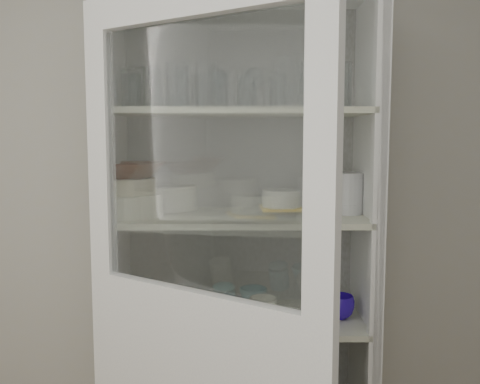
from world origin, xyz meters
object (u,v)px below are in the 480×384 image
at_px(goblet_2, 255,87).
at_px(measuring_cups, 196,317).
at_px(white_ramekin, 281,198).
at_px(mug_white, 263,310).
at_px(pantry_cabinet, 240,290).
at_px(teal_jar, 224,300).
at_px(cupboard_door, 198,364).
at_px(goblet_0, 141,86).
at_px(plate_stack_front, 131,205).
at_px(glass_platter, 281,212).
at_px(mug_blue, 339,307).
at_px(goblet_3, 308,88).
at_px(mug_teal, 253,300).
at_px(white_canister, 152,298).
at_px(cream_bowl, 131,186).
at_px(yellow_trivet, 281,208).
at_px(terracotta_bowl, 130,170).
at_px(plate_stack_back, 169,197).
at_px(grey_bowl_stack, 346,193).
at_px(goblet_1, 217,88).

xyz_separation_m(goblet_2, measuring_cups, (-0.23, -0.20, -0.88)).
relative_size(white_ramekin, mug_white, 1.42).
height_order(pantry_cabinet, teal_jar, pantry_cabinet).
distance_m(cupboard_door, goblet_0, 1.07).
xyz_separation_m(plate_stack_front, glass_platter, (0.57, 0.06, -0.03)).
height_order(cupboard_door, mug_blue, cupboard_door).
height_order(goblet_3, glass_platter, goblet_3).
relative_size(mug_teal, white_canister, 0.89).
relative_size(cream_bowl, white_canister, 1.56).
bearing_deg(cream_bowl, glass_platter, 5.66).
bearing_deg(mug_teal, yellow_trivet, 9.88).
relative_size(white_ramekin, mug_blue, 1.31).
distance_m(goblet_2, teal_jar, 0.86).
bearing_deg(terracotta_bowl, goblet_2, 20.06).
xyz_separation_m(terracotta_bowl, white_canister, (0.06, 0.06, -0.51)).
distance_m(yellow_trivet, teal_jar, 0.43).
distance_m(mug_white, teal_jar, 0.18).
bearing_deg(goblet_2, goblet_3, -7.85).
height_order(plate_stack_back, measuring_cups, plate_stack_back).
distance_m(goblet_0, cream_bowl, 0.40).
distance_m(plate_stack_front, grey_bowl_stack, 0.82).
bearing_deg(terracotta_bowl, goblet_0, 77.92).
height_order(cream_bowl, yellow_trivet, cream_bowl).
bearing_deg(mug_teal, plate_stack_front, -155.80).
xyz_separation_m(pantry_cabinet, yellow_trivet, (0.16, -0.05, 0.34)).
distance_m(goblet_1, mug_white, 0.88).
height_order(teal_jar, measuring_cups, teal_jar).
height_order(goblet_0, goblet_2, goblet_2).
bearing_deg(mug_teal, plate_stack_back, 177.00).
bearing_deg(measuring_cups, pantry_cabinet, 39.94).
height_order(plate_stack_front, teal_jar, plate_stack_front).
bearing_deg(goblet_0, mug_teal, -6.70).
height_order(plate_stack_front, white_ramekin, white_ramekin).
bearing_deg(goblet_0, mug_blue, -8.19).
distance_m(terracotta_bowl, mug_white, 0.72).
distance_m(goblet_1, white_canister, 0.87).
xyz_separation_m(goblet_1, mug_teal, (0.14, -0.07, -0.84)).
bearing_deg(terracotta_bowl, goblet_1, 23.75).
bearing_deg(plate_stack_back, terracotta_bowl, -122.92).
xyz_separation_m(teal_jar, white_canister, (-0.29, 0.00, 0.01)).
height_order(glass_platter, yellow_trivet, yellow_trivet).
height_order(goblet_3, mug_teal, goblet_3).
bearing_deg(pantry_cabinet, plate_stack_front, -165.07).
bearing_deg(plate_stack_back, goblet_3, -4.29).
height_order(plate_stack_front, white_canister, plate_stack_front).
bearing_deg(plate_stack_front, white_canister, 46.39).
bearing_deg(plate_stack_front, yellow_trivet, 5.66).
xyz_separation_m(pantry_cabinet, grey_bowl_stack, (0.41, -0.04, 0.40)).
height_order(yellow_trivet, mug_blue, yellow_trivet).
bearing_deg(goblet_2, mug_teal, -94.27).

